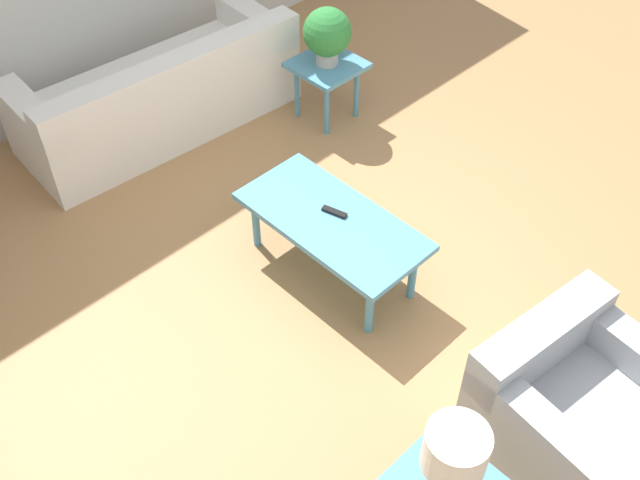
% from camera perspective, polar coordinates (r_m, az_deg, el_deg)
% --- Properties ---
extents(ground_plane, '(14.00, 14.00, 0.00)m').
position_cam_1_polar(ground_plane, '(4.74, 4.32, -3.46)').
color(ground_plane, '#A87A4C').
extents(sofa, '(0.99, 2.18, 0.74)m').
position_cam_1_polar(sofa, '(5.91, -12.04, 10.68)').
color(sofa, white).
rests_on(sofa, ground_plane).
extents(armchair, '(0.94, 0.96, 0.72)m').
position_cam_1_polar(armchair, '(4.05, 18.71, -12.10)').
color(armchair, '#A8ADB2').
rests_on(armchair, ground_plane).
extents(coffee_table, '(1.20, 0.58, 0.45)m').
position_cam_1_polar(coffee_table, '(4.53, 0.92, 1.19)').
color(coffee_table, teal).
rests_on(coffee_table, ground_plane).
extents(side_table_plant, '(0.49, 0.49, 0.48)m').
position_cam_1_polar(side_table_plant, '(5.83, 0.53, 12.68)').
color(side_table_plant, teal).
rests_on(side_table_plant, ground_plane).
extents(potted_plant, '(0.36, 0.36, 0.44)m').
position_cam_1_polar(potted_plant, '(5.66, 0.55, 15.45)').
color(potted_plant, '#B2ADA3').
rests_on(potted_plant, side_table_plant).
extents(table_lamp, '(0.27, 0.27, 0.46)m').
position_cam_1_polar(table_lamp, '(3.19, 10.22, -15.75)').
color(table_lamp, red).
rests_on(table_lamp, side_table_lamp).
extents(remote_control, '(0.16, 0.08, 0.02)m').
position_cam_1_polar(remote_control, '(4.52, 1.10, 2.15)').
color(remote_control, black).
rests_on(remote_control, coffee_table).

